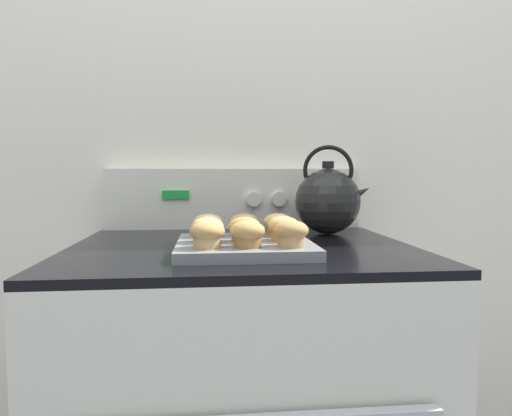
{
  "coord_description": "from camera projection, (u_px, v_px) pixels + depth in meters",
  "views": [
    {
      "loc": [
        -0.07,
        -0.71,
        1.08
      ],
      "look_at": [
        0.02,
        0.24,
        1.01
      ],
      "focal_mm": 32.0,
      "sensor_mm": 36.0,
      "label": 1
    }
  ],
  "objects": [
    {
      "name": "muffin_pan",
      "position": [
        246.0,
        246.0,
        0.97
      ],
      "size": [
        0.28,
        0.28,
        0.02
      ],
      "color": "slate",
      "rests_on": "stove_range"
    },
    {
      "name": "muffin_r1_c2",
      "position": [
        284.0,
        228.0,
        0.97
      ],
      "size": [
        0.07,
        0.07,
        0.05
      ],
      "color": "tan",
      "rests_on": "muffin_pan"
    },
    {
      "name": "wall_back",
      "position": [
        233.0,
        136.0,
        1.42
      ],
      "size": [
        8.0,
        0.05,
        2.4
      ],
      "color": "silver",
      "rests_on": "ground_plane"
    },
    {
      "name": "muffin_r0_c1",
      "position": [
        248.0,
        234.0,
        0.89
      ],
      "size": [
        0.07,
        0.07,
        0.05
      ],
      "color": "olive",
      "rests_on": "muffin_pan"
    },
    {
      "name": "tea_kettle",
      "position": [
        328.0,
        200.0,
        1.25
      ],
      "size": [
        0.21,
        0.18,
        0.24
      ],
      "color": "black",
      "rests_on": "stove_range"
    },
    {
      "name": "muffin_r1_c1",
      "position": [
        245.0,
        229.0,
        0.96
      ],
      "size": [
        0.07,
        0.07,
        0.05
      ],
      "color": "#A37A4C",
      "rests_on": "muffin_pan"
    },
    {
      "name": "muffin_r2_c1",
      "position": [
        244.0,
        224.0,
        1.05
      ],
      "size": [
        0.07,
        0.07,
        0.05
      ],
      "color": "tan",
      "rests_on": "muffin_pan"
    },
    {
      "name": "muffin_r1_c0",
      "position": [
        207.0,
        229.0,
        0.95
      ],
      "size": [
        0.07,
        0.07,
        0.05
      ],
      "color": "olive",
      "rests_on": "muffin_pan"
    },
    {
      "name": "muffin_r2_c0",
      "position": [
        208.0,
        225.0,
        1.04
      ],
      "size": [
        0.07,
        0.07,
        0.05
      ],
      "color": "tan",
      "rests_on": "muffin_pan"
    },
    {
      "name": "muffin_r0_c0",
      "position": [
        207.0,
        234.0,
        0.88
      ],
      "size": [
        0.07,
        0.07,
        0.05
      ],
      "color": "tan",
      "rests_on": "muffin_pan"
    },
    {
      "name": "muffin_r2_c2",
      "position": [
        278.0,
        224.0,
        1.05
      ],
      "size": [
        0.07,
        0.07,
        0.05
      ],
      "color": "#A37A4C",
      "rests_on": "muffin_pan"
    },
    {
      "name": "control_panel",
      "position": [
        235.0,
        199.0,
        1.38
      ],
      "size": [
        0.76,
        0.07,
        0.18
      ],
      "color": "silver",
      "rests_on": "stove_range"
    },
    {
      "name": "muffin_r0_c2",
      "position": [
        291.0,
        233.0,
        0.89
      ],
      "size": [
        0.07,
        0.07,
        0.05
      ],
      "color": "tan",
      "rests_on": "muffin_pan"
    }
  ]
}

